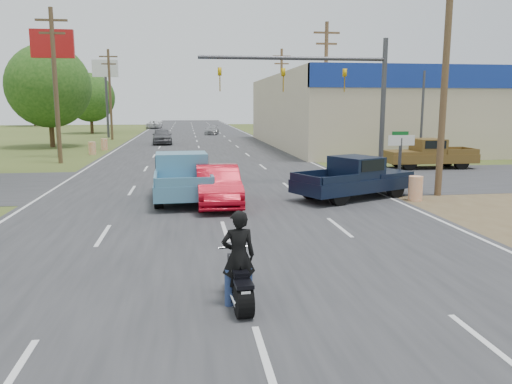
{
  "coord_description": "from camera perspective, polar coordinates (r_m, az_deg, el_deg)",
  "views": [
    {
      "loc": [
        -1.09,
        -6.74,
        3.77
      ],
      "look_at": [
        0.88,
        7.47,
        1.3
      ],
      "focal_mm": 35.0,
      "sensor_mm": 36.0,
      "label": 1
    }
  ],
  "objects": [
    {
      "name": "ground",
      "position": [
        7.8,
        1.21,
        -19.16
      ],
      "size": [
        200.0,
        200.0,
        0.0
      ],
      "primitive_type": "plane",
      "color": "#3C4A1D",
      "rests_on": "ground"
    },
    {
      "name": "main_road",
      "position": [
        46.9,
        -6.56,
        5.12
      ],
      "size": [
        15.0,
        180.0,
        0.02
      ],
      "primitive_type": "cube",
      "color": "#2D2D30",
      "rests_on": "ground"
    },
    {
      "name": "cross_road",
      "position": [
        25.04,
        -5.31,
        1.1
      ],
      "size": [
        120.0,
        10.0,
        0.02
      ],
      "primitive_type": "cube",
      "color": "#2D2D30",
      "rests_on": "ground"
    },
    {
      "name": "utility_pole_1",
      "position": [
        22.45,
        20.84,
        13.11
      ],
      "size": [
        2.0,
        0.28,
        10.0
      ],
      "color": "#4C3823",
      "rests_on": "ground"
    },
    {
      "name": "utility_pole_2",
      "position": [
        39.22,
        7.95,
        11.95
      ],
      "size": [
        2.0,
        0.28,
        10.0
      ],
      "color": "#4C3823",
      "rests_on": "ground"
    },
    {
      "name": "utility_pole_3",
      "position": [
        56.75,
        2.92,
        11.34
      ],
      "size": [
        2.0,
        0.28,
        10.0
      ],
      "color": "#4C3823",
      "rests_on": "ground"
    },
    {
      "name": "utility_pole_5",
      "position": [
        35.77,
        -21.95,
        11.57
      ],
      "size": [
        2.0,
        0.28,
        10.0
      ],
      "color": "#4C3823",
      "rests_on": "ground"
    },
    {
      "name": "utility_pole_6",
      "position": [
        59.35,
        -16.34,
        10.89
      ],
      "size": [
        2.0,
        0.28,
        10.0
      ],
      "color": "#4C3823",
      "rests_on": "ground"
    },
    {
      "name": "tree_1",
      "position": [
        50.32,
        -22.61,
        11.1
      ],
      "size": [
        7.56,
        7.56,
        9.36
      ],
      "color": "#422D19",
      "rests_on": "ground"
    },
    {
      "name": "tree_2",
      "position": [
        73.92,
        -18.41,
        10.21
      ],
      "size": [
        6.72,
        6.72,
        8.32
      ],
      "color": "#422D19",
      "rests_on": "ground"
    },
    {
      "name": "tree_5",
      "position": [
        106.4,
        9.26,
        10.8
      ],
      "size": [
        7.98,
        7.98,
        9.88
      ],
      "color": "#422D19",
      "rests_on": "ground"
    },
    {
      "name": "tree_6",
      "position": [
        105.8,
        -24.18,
        10.43
      ],
      "size": [
        8.82,
        8.82,
        10.92
      ],
      "color": "#422D19",
      "rests_on": "ground"
    },
    {
      "name": "barrel_0",
      "position": [
        21.08,
        17.76,
        0.38
      ],
      "size": [
        0.56,
        0.56,
        1.0
      ],
      "primitive_type": "cylinder",
      "color": "orange",
      "rests_on": "ground"
    },
    {
      "name": "barrel_1",
      "position": [
        29.03,
        11.26,
        3.12
      ],
      "size": [
        0.56,
        0.56,
        1.0
      ],
      "primitive_type": "cylinder",
      "color": "orange",
      "rests_on": "ground"
    },
    {
      "name": "barrel_2",
      "position": [
        41.53,
        -18.21,
        4.78
      ],
      "size": [
        0.56,
        0.56,
        1.0
      ],
      "primitive_type": "cylinder",
      "color": "orange",
      "rests_on": "ground"
    },
    {
      "name": "barrel_3",
      "position": [
        45.42,
        -16.95,
        5.23
      ],
      "size": [
        0.56,
        0.56,
        1.0
      ],
      "primitive_type": "cylinder",
      "color": "orange",
      "rests_on": "ground"
    },
    {
      "name": "pole_sign_left_near",
      "position": [
        40.01,
        -22.15,
        13.96
      ],
      "size": [
        3.0,
        0.35,
        9.2
      ],
      "color": "#3F3F44",
      "rests_on": "ground"
    },
    {
      "name": "pole_sign_left_far",
      "position": [
        63.53,
        -16.81,
        12.45
      ],
      "size": [
        3.0,
        0.35,
        9.2
      ],
      "color": "#3F3F44",
      "rests_on": "ground"
    },
    {
      "name": "lane_sign",
      "position": [
        22.8,
        16.24,
        4.69
      ],
      "size": [
        1.2,
        0.08,
        2.52
      ],
      "color": "#3F3F44",
      "rests_on": "ground"
    },
    {
      "name": "street_name_sign",
      "position": [
        24.43,
        16.07,
        4.32
      ],
      "size": [
        0.8,
        0.08,
        2.61
      ],
      "color": "#3F3F44",
      "rests_on": "ground"
    },
    {
      "name": "signal_mast",
      "position": [
        24.74,
        8.53,
        12.07
      ],
      "size": [
        9.12,
        0.4,
        7.0
      ],
      "color": "#3F3F44",
      "rests_on": "ground"
    },
    {
      "name": "red_convertible",
      "position": [
        19.19,
        -4.4,
        0.72
      ],
      "size": [
        1.65,
        4.62,
        1.52
      ],
      "primitive_type": "imported",
      "rotation": [
        0.0,
        0.0,
        0.01
      ],
      "color": "#9E0715",
      "rests_on": "ground"
    },
    {
      "name": "motorcycle",
      "position": [
        9.61,
        -1.96,
        -10.51
      ],
      "size": [
        0.6,
        1.96,
        1.0
      ],
      "rotation": [
        0.0,
        0.0,
        0.07
      ],
      "color": "black",
      "rests_on": "ground"
    },
    {
      "name": "rider",
      "position": [
        9.51,
        -2.01,
        -7.92
      ],
      "size": [
        0.67,
        0.46,
        1.77
      ],
      "primitive_type": "imported",
      "rotation": [
        0.0,
        0.0,
        3.21
      ],
      "color": "black",
      "rests_on": "ground"
    },
    {
      "name": "blue_pickup",
      "position": [
        20.67,
        -8.48,
        1.86
      ],
      "size": [
        2.44,
        5.83,
        1.9
      ],
      "rotation": [
        0.0,
        0.0,
        0.04
      ],
      "color": "black",
      "rests_on": "ground"
    },
    {
      "name": "navy_pickup",
      "position": [
        21.0,
        11.37,
        1.66
      ],
      "size": [
        5.59,
        4.06,
        1.73
      ],
      "rotation": [
        0.0,
        0.0,
        -1.13
      ],
      "color": "black",
      "rests_on": "ground"
    },
    {
      "name": "brown_pickup",
      "position": [
        32.35,
        18.99,
        4.19
      ],
      "size": [
        5.49,
        2.18,
        1.81
      ],
      "rotation": [
        0.0,
        0.0,
        1.56
      ],
      "color": "black",
      "rests_on": "ground"
    },
    {
      "name": "distant_car_grey",
      "position": [
        51.01,
        -10.68,
        6.28
      ],
      "size": [
        2.15,
        4.81,
        1.61
      ],
      "primitive_type": "imported",
      "rotation": [
        0.0,
        0.0,
        0.06
      ],
      "color": "#56565B",
      "rests_on": "ground"
    },
    {
      "name": "distant_car_silver",
      "position": [
        67.64,
        -5.08,
        7.07
      ],
      "size": [
        2.27,
        4.4,
        1.22
      ],
      "primitive_type": "imported",
      "rotation": [
        0.0,
        0.0,
        -0.14
      ],
      "color": "#999A9E",
      "rests_on": "ground"
    },
    {
      "name": "distant_car_white",
      "position": [
        87.23,
        -11.55,
        7.56
      ],
      "size": [
        2.67,
        5.02,
        1.34
      ],
      "primitive_type": "imported",
      "rotation": [
        0.0,
        0.0,
        3.05
      ],
      "color": "silver",
      "rests_on": "ground"
    }
  ]
}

